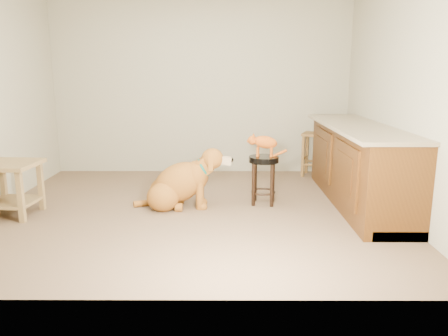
{
  "coord_description": "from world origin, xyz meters",
  "views": [
    {
      "loc": [
        0.37,
        -4.75,
        1.55
      ],
      "look_at": [
        0.35,
        0.2,
        0.45
      ],
      "focal_mm": 35.0,
      "sensor_mm": 36.0,
      "label": 1
    }
  ],
  "objects_px": {
    "golden_retriever": "(180,184)",
    "tabby_kitten": "(263,143)",
    "wood_stool": "(314,154)",
    "side_table": "(11,181)",
    "padded_stool": "(264,170)"
  },
  "relations": [
    {
      "from": "padded_stool",
      "to": "wood_stool",
      "type": "relative_size",
      "value": 0.88
    },
    {
      "from": "padded_stool",
      "to": "golden_retriever",
      "type": "xyz_separation_m",
      "value": [
        -0.97,
        -0.14,
        -0.13
      ]
    },
    {
      "from": "golden_retriever",
      "to": "tabby_kitten",
      "type": "relative_size",
      "value": 2.44
    },
    {
      "from": "wood_stool",
      "to": "padded_stool",
      "type": "bearing_deg",
      "value": -121.72
    },
    {
      "from": "padded_stool",
      "to": "wood_stool",
      "type": "height_order",
      "value": "wood_stool"
    },
    {
      "from": "wood_stool",
      "to": "side_table",
      "type": "bearing_deg",
      "value": -152.81
    },
    {
      "from": "wood_stool",
      "to": "golden_retriever",
      "type": "height_order",
      "value": "golden_retriever"
    },
    {
      "from": "padded_stool",
      "to": "wood_stool",
      "type": "distance_m",
      "value": 1.69
    },
    {
      "from": "padded_stool",
      "to": "tabby_kitten",
      "type": "xyz_separation_m",
      "value": [
        -0.01,
        0.0,
        0.33
      ]
    },
    {
      "from": "tabby_kitten",
      "to": "side_table",
      "type": "bearing_deg",
      "value": -161.85
    },
    {
      "from": "wood_stool",
      "to": "tabby_kitten",
      "type": "distance_m",
      "value": 1.73
    },
    {
      "from": "golden_retriever",
      "to": "padded_stool",
      "type": "bearing_deg",
      "value": 5.85
    },
    {
      "from": "side_table",
      "to": "tabby_kitten",
      "type": "relative_size",
      "value": 1.26
    },
    {
      "from": "padded_stool",
      "to": "side_table",
      "type": "bearing_deg",
      "value": -170.82
    },
    {
      "from": "wood_stool",
      "to": "golden_retriever",
      "type": "xyz_separation_m",
      "value": [
        -1.86,
        -1.57,
        -0.06
      ]
    }
  ]
}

